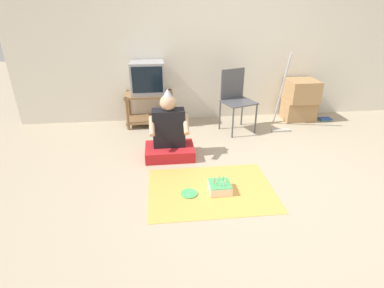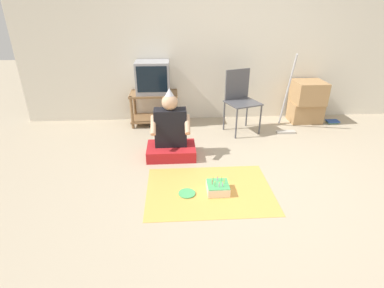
{
  "view_description": "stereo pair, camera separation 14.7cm",
  "coord_description": "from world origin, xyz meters",
  "px_view_note": "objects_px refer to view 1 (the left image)",
  "views": [
    {
      "loc": [
        -1.0,
        -2.59,
        1.78
      ],
      "look_at": [
        -0.66,
        0.38,
        0.35
      ],
      "focal_mm": 28.0,
      "sensor_mm": 36.0,
      "label": 1
    },
    {
      "loc": [
        -0.85,
        -2.6,
        1.78
      ],
      "look_at": [
        -0.66,
        0.38,
        0.35
      ],
      "focal_mm": 28.0,
      "sensor_mm": 36.0,
      "label": 2
    }
  ],
  "objects_px": {
    "dust_mop": "(281,109)",
    "birthday_cake": "(220,187)",
    "cardboard_box_stack": "(300,99)",
    "book_pile": "(325,119)",
    "paper_plate": "(189,193)",
    "tv": "(148,78)",
    "folding_chair": "(236,96)",
    "person_seated": "(169,136)"
  },
  "relations": [
    {
      "from": "birthday_cake",
      "to": "paper_plate",
      "type": "xyz_separation_m",
      "value": [
        -0.32,
        -0.02,
        -0.04
      ]
    },
    {
      "from": "dust_mop",
      "to": "paper_plate",
      "type": "height_order",
      "value": "dust_mop"
    },
    {
      "from": "tv",
      "to": "dust_mop",
      "type": "height_order",
      "value": "dust_mop"
    },
    {
      "from": "book_pile",
      "to": "person_seated",
      "type": "xyz_separation_m",
      "value": [
        -2.59,
        -0.95,
        0.25
      ]
    },
    {
      "from": "book_pile",
      "to": "birthday_cake",
      "type": "bearing_deg",
      "value": -139.56
    },
    {
      "from": "tv",
      "to": "folding_chair",
      "type": "relative_size",
      "value": 0.55
    },
    {
      "from": "dust_mop",
      "to": "birthday_cake",
      "type": "relative_size",
      "value": 5.16
    },
    {
      "from": "folding_chair",
      "to": "book_pile",
      "type": "xyz_separation_m",
      "value": [
        1.58,
        0.17,
        -0.5
      ]
    },
    {
      "from": "cardboard_box_stack",
      "to": "person_seated",
      "type": "bearing_deg",
      "value": -153.73
    },
    {
      "from": "cardboard_box_stack",
      "to": "birthday_cake",
      "type": "xyz_separation_m",
      "value": [
        -1.7,
        -1.93,
        -0.29
      ]
    },
    {
      "from": "folding_chair",
      "to": "cardboard_box_stack",
      "type": "bearing_deg",
      "value": 14.26
    },
    {
      "from": "birthday_cake",
      "to": "paper_plate",
      "type": "relative_size",
      "value": 1.28
    },
    {
      "from": "birthday_cake",
      "to": "folding_chair",
      "type": "bearing_deg",
      "value": 71.56
    },
    {
      "from": "tv",
      "to": "paper_plate",
      "type": "distance_m",
      "value": 2.16
    },
    {
      "from": "tv",
      "to": "birthday_cake",
      "type": "xyz_separation_m",
      "value": [
        0.73,
        -1.97,
        -0.69
      ]
    },
    {
      "from": "birthday_cake",
      "to": "dust_mop",
      "type": "bearing_deg",
      "value": 51.48
    },
    {
      "from": "paper_plate",
      "to": "tv",
      "type": "bearing_deg",
      "value": 101.73
    },
    {
      "from": "tv",
      "to": "person_seated",
      "type": "bearing_deg",
      "value": -77.1
    },
    {
      "from": "dust_mop",
      "to": "folding_chair",
      "type": "bearing_deg",
      "value": 172.98
    },
    {
      "from": "dust_mop",
      "to": "tv",
      "type": "bearing_deg",
      "value": 167.75
    },
    {
      "from": "person_seated",
      "to": "birthday_cake",
      "type": "height_order",
      "value": "person_seated"
    },
    {
      "from": "person_seated",
      "to": "paper_plate",
      "type": "distance_m",
      "value": 0.92
    },
    {
      "from": "dust_mop",
      "to": "paper_plate",
      "type": "bearing_deg",
      "value": -134.74
    },
    {
      "from": "cardboard_box_stack",
      "to": "dust_mop",
      "type": "height_order",
      "value": "dust_mop"
    },
    {
      "from": "cardboard_box_stack",
      "to": "dust_mop",
      "type": "distance_m",
      "value": 0.6
    },
    {
      "from": "tv",
      "to": "paper_plate",
      "type": "bearing_deg",
      "value": -78.27
    },
    {
      "from": "birthday_cake",
      "to": "cardboard_box_stack",
      "type": "bearing_deg",
      "value": 48.6
    },
    {
      "from": "folding_chair",
      "to": "person_seated",
      "type": "relative_size",
      "value": 1.04
    },
    {
      "from": "book_pile",
      "to": "paper_plate",
      "type": "distance_m",
      "value": 3.04
    },
    {
      "from": "tv",
      "to": "paper_plate",
      "type": "height_order",
      "value": "tv"
    },
    {
      "from": "book_pile",
      "to": "tv",
      "type": "bearing_deg",
      "value": 176.64
    },
    {
      "from": "folding_chair",
      "to": "dust_mop",
      "type": "xyz_separation_m",
      "value": [
        0.69,
        -0.08,
        -0.2
      ]
    },
    {
      "from": "dust_mop",
      "to": "person_seated",
      "type": "distance_m",
      "value": 1.84
    },
    {
      "from": "paper_plate",
      "to": "folding_chair",
      "type": "bearing_deg",
      "value": 62.4
    },
    {
      "from": "folding_chair",
      "to": "book_pile",
      "type": "distance_m",
      "value": 1.66
    },
    {
      "from": "tv",
      "to": "person_seated",
      "type": "relative_size",
      "value": 0.57
    },
    {
      "from": "cardboard_box_stack",
      "to": "dust_mop",
      "type": "xyz_separation_m",
      "value": [
        -0.47,
        -0.38,
        -0.02
      ]
    },
    {
      "from": "dust_mop",
      "to": "cardboard_box_stack",
      "type": "bearing_deg",
      "value": 39.07
    },
    {
      "from": "person_seated",
      "to": "dust_mop",
      "type": "bearing_deg",
      "value": 22.14
    },
    {
      "from": "person_seated",
      "to": "cardboard_box_stack",
      "type": "bearing_deg",
      "value": 26.27
    },
    {
      "from": "book_pile",
      "to": "paper_plate",
      "type": "relative_size",
      "value": 1.1
    },
    {
      "from": "cardboard_box_stack",
      "to": "paper_plate",
      "type": "relative_size",
      "value": 3.79
    }
  ]
}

